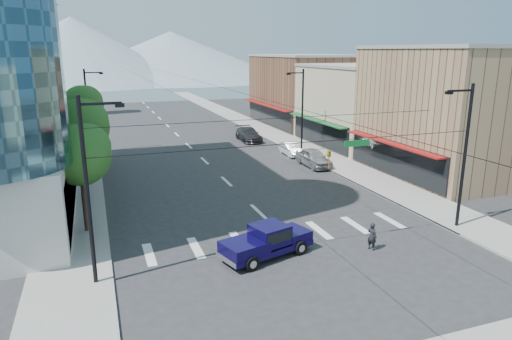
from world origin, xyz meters
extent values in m
plane|color=#28282B|center=(0.00, 0.00, 0.00)|extent=(160.00, 160.00, 0.00)
cube|color=gray|center=(-12.00, 40.00, 0.07)|extent=(4.00, 120.00, 0.15)
cube|color=gray|center=(12.00, 40.00, 0.07)|extent=(4.00, 120.00, 0.15)
cube|color=#8C6B4C|center=(20.00, 10.00, 5.50)|extent=(12.00, 14.00, 11.00)
cube|color=tan|center=(20.00, 24.00, 4.50)|extent=(12.00, 14.00, 9.00)
cube|color=brown|center=(20.00, 40.00, 5.00)|extent=(12.00, 18.00, 10.00)
cube|color=#8C6B4C|center=(-16.50, 62.00, 9.00)|extent=(4.00, 4.00, 18.00)
cone|color=gray|center=(-15.00, 150.00, 11.00)|extent=(80.00, 80.00, 22.00)
cone|color=gray|center=(20.00, 160.00, 9.00)|extent=(90.00, 90.00, 18.00)
cylinder|color=black|center=(-11.20, 6.00, 2.27)|extent=(0.28, 0.28, 4.55)
sphere|color=#26541C|center=(-11.20, 6.00, 4.88)|extent=(3.64, 3.64, 3.64)
sphere|color=#26541C|center=(-10.80, 6.30, 5.28)|extent=(2.86, 2.86, 2.86)
cylinder|color=black|center=(-11.20, 13.00, 2.55)|extent=(0.28, 0.28, 5.11)
sphere|color=#26541C|center=(-11.20, 13.00, 5.47)|extent=(4.09, 4.09, 4.09)
sphere|color=#26541C|center=(-10.80, 13.30, 5.88)|extent=(3.21, 3.21, 3.21)
cylinder|color=black|center=(-11.20, 20.00, 2.27)|extent=(0.28, 0.28, 4.55)
sphere|color=#26541C|center=(-11.20, 20.00, 4.88)|extent=(3.64, 3.64, 3.64)
sphere|color=#26541C|center=(-10.80, 20.30, 5.28)|extent=(2.86, 2.86, 2.86)
cylinder|color=black|center=(-11.20, 27.00, 2.55)|extent=(0.28, 0.28, 5.11)
sphere|color=#26541C|center=(-11.20, 27.00, 5.47)|extent=(4.09, 4.09, 4.09)
sphere|color=#26541C|center=(-10.80, 27.30, 5.88)|extent=(3.21, 3.21, 3.21)
cylinder|color=black|center=(-10.80, -1.00, 4.50)|extent=(0.20, 0.20, 9.00)
cylinder|color=black|center=(10.80, -1.00, 4.50)|extent=(0.20, 0.20, 9.00)
cylinder|color=black|center=(0.00, -1.00, 6.20)|extent=(21.60, 0.04, 0.04)
imported|color=gold|center=(1.50, -1.00, 5.15)|extent=(0.16, 0.20, 1.00)
cube|color=#0C6626|center=(3.20, -1.00, 5.95)|extent=(1.60, 0.06, 0.35)
cylinder|color=black|center=(-10.80, 30.00, 4.50)|extent=(0.20, 0.20, 9.00)
cube|color=black|center=(-9.90, 30.00, 8.60)|extent=(1.80, 0.12, 0.12)
cube|color=black|center=(-9.10, 30.00, 8.50)|extent=(0.40, 0.25, 0.18)
cylinder|color=black|center=(10.80, 22.00, 4.50)|extent=(0.20, 0.20, 9.00)
cube|color=black|center=(9.90, 22.00, 8.60)|extent=(1.80, 0.12, 0.12)
cube|color=black|center=(9.10, 22.00, 8.50)|extent=(0.40, 0.25, 0.18)
cube|color=#0E083C|center=(-2.00, -0.87, 0.51)|extent=(5.46, 3.25, 0.33)
cube|color=#0E083C|center=(-0.26, -0.35, 0.89)|extent=(1.94, 2.13, 0.51)
cube|color=#0E083C|center=(-1.82, -0.81, 1.26)|extent=(2.19, 2.16, 1.03)
cube|color=black|center=(-1.82, -0.81, 1.35)|extent=(2.02, 2.14, 0.56)
cube|color=#0E083C|center=(-3.44, -1.29, 0.93)|extent=(2.59, 2.40, 0.61)
cube|color=silver|center=(0.46, -0.14, 0.51)|extent=(0.61, 1.73, 0.33)
cube|color=silver|center=(-4.47, -1.60, 0.51)|extent=(0.61, 1.73, 0.28)
cylinder|color=black|center=(-0.18, -1.25, 0.39)|extent=(0.83, 0.49, 0.78)
cylinder|color=black|center=(-0.69, 0.45, 0.39)|extent=(0.83, 0.49, 0.78)
cylinder|color=black|center=(-3.32, -2.18, 0.39)|extent=(0.83, 0.49, 0.78)
cylinder|color=black|center=(-3.82, -0.48, 0.39)|extent=(0.83, 0.49, 0.78)
imported|color=black|center=(3.87, -2.00, 0.79)|extent=(0.57, 0.68, 1.58)
imported|color=#9A999E|center=(9.40, 16.25, 0.85)|extent=(2.07, 4.99, 1.69)
imported|color=white|center=(9.31, 21.49, 0.67)|extent=(1.61, 4.11, 1.33)
imported|color=#2A292C|center=(7.60, 30.50, 0.82)|extent=(2.49, 5.70, 1.63)
camera|label=1|loc=(-10.22, -22.14, 10.84)|focal=32.00mm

